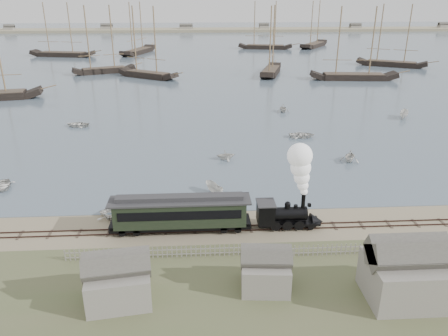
{
  "coord_description": "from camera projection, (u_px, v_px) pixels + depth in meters",
  "views": [
    {
      "loc": [
        -3.3,
        -42.33,
        23.31
      ],
      "look_at": [
        -0.37,
        6.66,
        3.5
      ],
      "focal_mm": 35.0,
      "sensor_mm": 36.0,
      "label": 1
    }
  ],
  "objects": [
    {
      "name": "schooner_9",
      "position": [
        315.0,
        24.0,
        195.5
      ],
      "size": [
        18.11,
        23.67,
        20.0
      ],
      "primitive_type": null,
      "rotation": [
        0.0,
        0.0,
        1.0
      ],
      "color": "black",
      "rests_on": "harbor_water"
    },
    {
      "name": "ground",
      "position": [
        231.0,
        220.0,
        48.09
      ],
      "size": [
        600.0,
        600.0,
        0.0
      ],
      "primitive_type": "plane",
      "color": "tan",
      "rests_on": "ground"
    },
    {
      "name": "rowboat_5",
      "position": [
        404.0,
        114.0,
        86.46
      ],
      "size": [
        4.18,
        3.26,
        1.53
      ],
      "primitive_type": "imported",
      "rotation": [
        0.0,
        0.0,
        2.62
      ],
      "color": "silver",
      "rests_on": "harbor_water"
    },
    {
      "name": "rowboat_6",
      "position": [
        77.0,
        124.0,
        81.19
      ],
      "size": [
        3.78,
        4.75,
        0.88
      ],
      "primitive_type": "imported",
      "rotation": [
        0.0,
        0.0,
        4.53
      ],
      "color": "silver",
      "rests_on": "harbor_water"
    },
    {
      "name": "far_spit",
      "position": [
        202.0,
        31.0,
        279.5
      ],
      "size": [
        500.0,
        20.0,
        1.8
      ],
      "primitive_type": "cube",
      "color": "tan",
      "rests_on": "ground"
    },
    {
      "name": "rowboat_7",
      "position": [
        283.0,
        108.0,
        90.78
      ],
      "size": [
        3.37,
        2.98,
        1.66
      ],
      "primitive_type": "imported",
      "rotation": [
        0.0,
        0.0,
        0.09
      ],
      "color": "silver",
      "rests_on": "harbor_water"
    },
    {
      "name": "harbor_water",
      "position": [
        204.0,
        45.0,
        205.44
      ],
      "size": [
        600.0,
        336.0,
        0.06
      ],
      "primitive_type": "cube",
      "color": "#4A5C6A",
      "rests_on": "ground"
    },
    {
      "name": "rail_track",
      "position": [
        232.0,
        229.0,
        46.22
      ],
      "size": [
        120.0,
        1.8,
        0.16
      ],
      "color": "#34211C",
      "rests_on": "ground"
    },
    {
      "name": "picket_fence_west",
      "position": [
        168.0,
        258.0,
        41.25
      ],
      "size": [
        19.0,
        0.1,
        1.2
      ],
      "primitive_type": null,
      "color": "gray",
      "rests_on": "ground"
    },
    {
      "name": "locomotive",
      "position": [
        297.0,
        192.0,
        45.06
      ],
      "size": [
        7.17,
        2.68,
        8.94
      ],
      "color": "black",
      "rests_on": "ground"
    },
    {
      "name": "beached_dinghy",
      "position": [
        117.0,
        216.0,
        48.03
      ],
      "size": [
        5.21,
        5.45,
        0.92
      ],
      "primitive_type": "imported",
      "rotation": [
        0.0,
        0.0,
        0.92
      ],
      "color": "silver",
      "rests_on": "ground"
    },
    {
      "name": "rowboat_0",
      "position": [
        3.0,
        185.0,
        55.59
      ],
      "size": [
        4.37,
        3.67,
        0.78
      ],
      "primitive_type": "imported",
      "rotation": [
        0.0,
        0.0,
        0.3
      ],
      "color": "silver",
      "rests_on": "harbor_water"
    },
    {
      "name": "rowboat_1",
      "position": [
        226.0,
        155.0,
        65.03
      ],
      "size": [
        2.8,
        3.12,
        1.47
      ],
      "primitive_type": "imported",
      "rotation": [
        0.0,
        0.0,
        1.72
      ],
      "color": "silver",
      "rests_on": "harbor_water"
    },
    {
      "name": "schooner_4",
      "position": [
        357.0,
        44.0,
        121.24
      ],
      "size": [
        24.79,
        8.04,
        20.0
      ],
      "primitive_type": null,
      "rotation": [
        0.0,
        0.0,
        -0.1
      ],
      "color": "black",
      "rests_on": "harbor_water"
    },
    {
      "name": "rowboat_3",
      "position": [
        302.0,
        135.0,
        75.07
      ],
      "size": [
        3.31,
        4.51,
        0.91
      ],
      "primitive_type": "imported",
      "rotation": [
        0.0,
        0.0,
        1.53
      ],
      "color": "silver",
      "rests_on": "harbor_water"
    },
    {
      "name": "schooner_8",
      "position": [
        266.0,
        25.0,
        188.85
      ],
      "size": [
        24.03,
        9.9,
        20.0
      ],
      "primitive_type": null,
      "rotation": [
        0.0,
        0.0,
        -0.2
      ],
      "color": "black",
      "rests_on": "harbor_water"
    },
    {
      "name": "passenger_coach",
      "position": [
        180.0,
        212.0,
        45.1
      ],
      "size": [
        14.54,
        2.8,
        3.53
      ],
      "color": "black",
      "rests_on": "ground"
    },
    {
      "name": "schooner_5",
      "position": [
        395.0,
        36.0,
        143.56
      ],
      "size": [
        22.26,
        15.31,
        20.0
      ],
      "primitive_type": null,
      "rotation": [
        0.0,
        0.0,
        -0.5
      ],
      "color": "black",
      "rests_on": "harbor_water"
    },
    {
      "name": "schooner_2",
      "position": [
        146.0,
        42.0,
        124.02
      ],
      "size": [
        18.71,
        14.4,
        20.0
      ],
      "primitive_type": null,
      "rotation": [
        0.0,
        0.0,
        -0.58
      ],
      "color": "black",
      "rests_on": "harbor_water"
    },
    {
      "name": "schooner_7",
      "position": [
        137.0,
        28.0,
        174.57
      ],
      "size": [
        13.09,
        24.93,
        20.0
      ],
      "primitive_type": null,
      "rotation": [
        0.0,
        0.0,
        1.25
      ],
      "color": "black",
      "rests_on": "harbor_water"
    },
    {
      "name": "picket_fence_east",
      "position": [
        367.0,
        254.0,
        41.84
      ],
      "size": [
        15.0,
        0.1,
        1.2
      ],
      "primitive_type": null,
      "color": "gray",
      "rests_on": "ground"
    },
    {
      "name": "shed_left",
      "position": [
        120.0,
        301.0,
        35.5
      ],
      "size": [
        5.0,
        4.0,
        4.1
      ],
      "primitive_type": null,
      "color": "gray",
      "rests_on": "ground"
    },
    {
      "name": "schooner_3",
      "position": [
        272.0,
        40.0,
        129.26
      ],
      "size": [
        10.15,
        20.64,
        20.0
      ],
      "primitive_type": null,
      "rotation": [
        0.0,
        0.0,
        1.28
      ],
      "color": "black",
      "rests_on": "harbor_water"
    },
    {
      "name": "shed_mid",
      "position": [
        265.0,
        287.0,
        37.09
      ],
      "size": [
        4.0,
        3.5,
        3.6
      ],
      "primitive_type": null,
      "color": "gray",
      "rests_on": "ground"
    },
    {
      "name": "schooner_6",
      "position": [
        59.0,
        30.0,
        166.24
      ],
      "size": [
        25.91,
        11.02,
        20.0
      ],
      "primitive_type": null,
      "rotation": [
        0.0,
        0.0,
        -0.21
      ],
      "color": "black",
      "rests_on": "harbor_water"
    },
    {
      "name": "shed_right",
      "position": [
        401.0,
        298.0,
        35.85
      ],
      "size": [
        6.0,
        5.0,
        5.1
      ],
      "primitive_type": null,
      "color": "gray",
      "rests_on": "ground"
    },
    {
      "name": "rowboat_4",
      "position": [
        350.0,
        156.0,
        64.22
      ],
      "size": [
        4.19,
        4.01,
        1.71
      ],
      "primitive_type": "imported",
      "rotation": [
        0.0,
        0.0,
        5.79
      ],
      "color": "silver",
      "rests_on": "harbor_water"
    },
    {
      "name": "rowboat_2",
      "position": [
        214.0,
        189.0,
        53.99
      ],
      "size": [
        3.53,
        2.79,
        1.3
      ],
      "primitive_type": "imported",
      "rotation": [
        0.0,
        0.0,
        3.67
      ],
      "color": "silver",
      "rests_on": "harbor_water"
    },
    {
      "name": "schooner_1",
      "position": [
        101.0,
        40.0,
        131.17
      ],
      "size": [
        19.07,
        10.88,
        20.0
      ],
      "primitive_type": null,
      "rotation": [
        0.0,
        0.0,
        0.37
      ],
      "color": "black",
      "rests_on": "harbor_water"
    }
  ]
}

